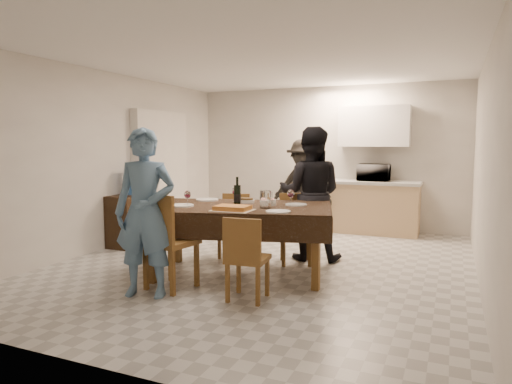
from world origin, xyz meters
TOP-DOWN VIEW (x-y plane):
  - floor at (0.00, 0.00)m, footprint 5.00×6.00m
  - ceiling at (0.00, 0.00)m, footprint 5.00×6.00m
  - wall_back at (0.00, 3.00)m, footprint 5.00×0.02m
  - wall_front at (0.00, -3.00)m, footprint 5.00×0.02m
  - wall_left at (-2.50, 0.00)m, footprint 0.02×6.00m
  - wall_right at (2.50, 0.00)m, footprint 0.02×6.00m
  - stub_partition at (-2.42, 1.20)m, footprint 0.15×1.40m
  - kitchen_base_cabinet at (0.60, 2.68)m, footprint 2.20×0.60m
  - kitchen_worktop at (0.60, 2.68)m, footprint 2.24×0.64m
  - upper_cabinet at (0.90, 2.82)m, footprint 1.20×0.34m
  - dining_table at (-0.09, -0.56)m, footprint 2.37×1.75m
  - chair_near_left at (-0.54, -1.41)m, footprint 0.54×0.54m
  - chair_near_right at (0.36, -1.39)m, footprint 0.42×0.42m
  - chair_far_left at (-0.54, 0.11)m, footprint 0.47×0.47m
  - chair_far_right at (0.36, 0.11)m, footprint 0.54×0.55m
  - console at (-2.28, 0.27)m, footprint 0.42×0.84m
  - water_jug at (-2.28, 0.27)m, footprint 0.25×0.25m
  - wine_bottle at (-0.14, -0.51)m, footprint 0.08×0.08m
  - water_pitcher at (0.26, -0.61)m, footprint 0.13×0.13m
  - savoury_tart at (0.01, -0.94)m, footprint 0.44×0.34m
  - salad_bowl at (0.21, -0.38)m, footprint 0.18×0.18m
  - mushroom_dish at (-0.14, -0.28)m, footprint 0.21×0.21m
  - wine_glass_a at (-0.64, -0.81)m, footprint 0.08×0.08m
  - wine_glass_b at (0.46, -0.31)m, footprint 0.09×0.09m
  - wine_glass_c at (-0.29, -0.26)m, footprint 0.08×0.08m
  - plate_near_left at (-0.69, -0.86)m, footprint 0.28×0.28m
  - plate_near_right at (0.51, -0.86)m, footprint 0.27×0.27m
  - plate_far_left at (-0.69, -0.26)m, footprint 0.29×0.29m
  - plate_far_right at (0.51, -0.26)m, footprint 0.26×0.26m
  - microwave at (0.93, 2.68)m, footprint 0.53×0.36m
  - person_near at (-0.64, -1.61)m, footprint 0.71×0.57m
  - person_far at (0.46, 0.49)m, footprint 0.96×0.81m
  - person_kitchen at (-0.20, 2.23)m, footprint 1.05×0.60m

SIDE VIEW (x-z plane):
  - floor at x=0.00m, z-range -0.01..0.01m
  - console at x=-2.28m, z-range 0.00..0.78m
  - kitchen_base_cabinet at x=0.60m, z-range 0.00..0.86m
  - chair_near_right at x=0.36m, z-range 0.29..0.74m
  - chair_far_left at x=-0.54m, z-range 0.29..0.75m
  - chair_far_right at x=0.36m, z-range 0.31..0.79m
  - chair_near_left at x=-0.54m, z-range 0.35..0.91m
  - dining_table at x=-0.09m, z-range 0.37..1.20m
  - person_kitchen at x=-0.20m, z-range 0.00..1.63m
  - plate_far_right at x=0.51m, z-range 0.83..0.84m
  - plate_near_right at x=0.51m, z-range 0.83..0.84m
  - plate_near_left at x=-0.69m, z-range 0.83..0.84m
  - plate_far_left at x=-0.69m, z-range 0.83..0.84m
  - mushroom_dish at x=-0.14m, z-range 0.83..0.86m
  - savoury_tart at x=0.01m, z-range 0.83..0.88m
  - person_near at x=-0.64m, z-range 0.00..1.71m
  - salad_bowl at x=0.21m, z-range 0.83..0.89m
  - kitchen_worktop at x=0.60m, z-range 0.86..0.91m
  - person_far at x=0.46m, z-range 0.00..1.77m
  - wine_glass_a at x=-0.64m, z-range 0.83..1.00m
  - wine_glass_c at x=-0.29m, z-range 0.83..1.01m
  - wine_glass_b at x=0.46m, z-range 0.83..1.02m
  - water_pitcher at x=0.26m, z-range 0.83..1.02m
  - water_jug at x=-2.28m, z-range 0.78..1.16m
  - wine_bottle at x=-0.14m, z-range 0.83..1.16m
  - stub_partition at x=-2.42m, z-range 0.00..2.10m
  - microwave at x=0.93m, z-range 0.91..1.20m
  - wall_back at x=0.00m, z-range 0.00..2.60m
  - wall_front at x=0.00m, z-range 0.00..2.60m
  - wall_left at x=-2.50m, z-range 0.00..2.60m
  - wall_right at x=2.50m, z-range 0.00..2.60m
  - upper_cabinet at x=0.90m, z-range 1.50..2.20m
  - ceiling at x=0.00m, z-range 2.59..2.61m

